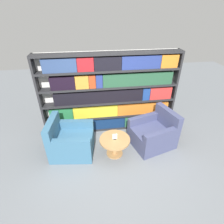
# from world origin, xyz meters

# --- Properties ---
(ground_plane) EXTENTS (14.00, 14.00, 0.00)m
(ground_plane) POSITION_xyz_m (0.00, 0.00, 0.00)
(ground_plane) COLOR slate
(bookshelf) EXTENTS (3.37, 0.30, 2.04)m
(bookshelf) POSITION_xyz_m (0.04, 1.36, 1.01)
(bookshelf) COLOR silver
(bookshelf) RESTS_ON ground_plane
(armchair_left) EXTENTS (1.01, 0.91, 0.86)m
(armchair_left) POSITION_xyz_m (-1.00, 0.55, 0.30)
(armchair_left) COLOR #386684
(armchair_left) RESTS_ON ground_plane
(armchair_right) EXTENTS (1.11, 1.03, 0.86)m
(armchair_right) POSITION_xyz_m (0.95, 0.55, 0.30)
(armchair_right) COLOR #42476B
(armchair_right) RESTS_ON ground_plane
(coffee_table) EXTENTS (0.67, 0.67, 0.43)m
(coffee_table) POSITION_xyz_m (-0.03, 0.33, 0.31)
(coffee_table) COLOR #AD7F4C
(coffee_table) RESTS_ON ground_plane
(table_sign) EXTENTS (0.10, 0.06, 0.14)m
(table_sign) POSITION_xyz_m (-0.03, 0.33, 0.49)
(table_sign) COLOR black
(table_sign) RESTS_ON coffee_table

